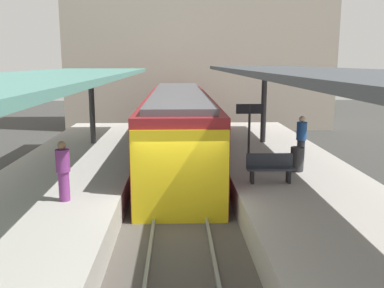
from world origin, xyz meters
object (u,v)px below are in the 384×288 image
Objects in this scene: passenger_mid_platform at (301,138)px; commuter_train at (179,127)px; platform_bench at (270,167)px; platform_sign at (249,122)px; litter_bin at (297,159)px; passenger_near_bench at (63,170)px.

commuter_train is at bearing 140.18° from passenger_mid_platform.
commuter_train is 6.82m from platform_bench.
litter_bin is (1.58, -0.24, -1.22)m from platform_sign.
passenger_mid_platform is at bearing 56.91° from platform_bench.
passenger_mid_platform is at bearing 29.00° from passenger_near_bench.
commuter_train is 8.96× the size of passenger_mid_platform.
platform_sign is at bearing -152.92° from passenger_mid_platform.
commuter_train is 5.73m from passenger_mid_platform.
passenger_mid_platform is at bearing 27.08° from platform_sign.
platform_sign is at bearing -63.88° from commuter_train.
platform_bench is at bearing 14.85° from passenger_near_bench.
passenger_near_bench is at bearing -165.15° from platform_bench.
commuter_train is 18.73× the size of litter_bin.
passenger_mid_platform reaches higher than passenger_near_bench.
platform_bench is at bearing -75.69° from platform_sign.
platform_sign is (-0.39, 1.53, 1.16)m from platform_bench.
commuter_train reaches higher than platform_sign.
platform_bench is at bearing -132.61° from litter_bin.
passenger_near_bench is (-5.34, -3.05, -0.81)m from platform_sign.
passenger_near_bench is (-5.73, -1.52, 0.35)m from platform_bench.
platform_sign reaches higher than platform_bench.
platform_bench is 0.88× the size of passenger_near_bench.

